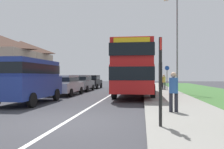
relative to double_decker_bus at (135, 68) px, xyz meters
name	(u,v)px	position (x,y,z in m)	size (l,w,h in m)	color
ground_plane	(65,122)	(-1.91, -10.80, -2.14)	(120.00, 120.00, 0.00)	#38383D
lane_marking_centre	(105,99)	(-1.91, -2.80, -2.14)	(0.14, 60.00, 0.01)	silver
pavement_near_side	(173,102)	(2.29, -4.80, -2.08)	(3.20, 68.00, 0.12)	gray
double_decker_bus	(135,68)	(0.00, 0.00, 0.00)	(2.80, 10.81, 3.70)	red
parked_van_blue	(29,78)	(-5.60, -6.03, -0.72)	(2.11, 5.07, 2.41)	navy
parked_car_silver	(65,84)	(-5.38, -0.62, -1.27)	(1.90, 4.50, 1.57)	#B7B7BC
parked_car_grey	(81,82)	(-5.48, 4.40, -1.26)	(2.00, 4.19, 1.60)	slate
parked_car_black	(92,81)	(-5.45, 9.55, -1.26)	(1.88, 4.15, 1.60)	black
pedestrian_at_stop	(174,90)	(1.79, -8.90, -1.17)	(0.34, 0.34, 1.67)	#23232D
pedestrian_walking_away	(164,81)	(2.75, 5.72, -1.17)	(0.34, 0.34, 1.67)	#23232D
bus_stop_sign	(160,75)	(1.09, -11.52, -0.60)	(0.09, 0.52, 2.60)	black
cycle_route_sign	(167,77)	(3.03, 5.46, -0.71)	(0.44, 0.08, 2.52)	slate
street_lamp_mid	(176,39)	(3.34, 1.49, 2.40)	(1.14, 0.20, 7.97)	slate
house_terrace_far_side	(10,62)	(-17.40, 11.47, 1.23)	(7.81, 11.34, 6.74)	tan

